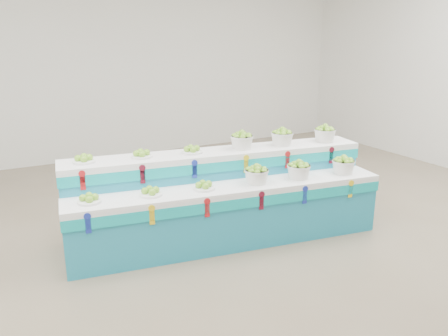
{
  "coord_description": "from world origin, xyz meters",
  "views": [
    {
      "loc": [
        -2.4,
        -3.83,
        2.36
      ],
      "look_at": [
        -0.02,
        0.61,
        0.87
      ],
      "focal_mm": 36.38,
      "sensor_mm": 36.0,
      "label": 1
    }
  ],
  "objects": [
    {
      "name": "ground",
      "position": [
        0.0,
        0.0,
        0.0
      ],
      "size": [
        10.0,
        10.0,
        0.0
      ],
      "primitive_type": "plane",
      "color": "brown",
      "rests_on": "ground"
    },
    {
      "name": "back_wall",
      "position": [
        0.0,
        5.0,
        2.0
      ],
      "size": [
        10.0,
        0.0,
        10.0
      ],
      "primitive_type": "plane",
      "rotation": [
        1.57,
        0.0,
        0.0
      ],
      "color": "silver",
      "rests_on": "ground"
    },
    {
      "name": "display_stand",
      "position": [
        -0.02,
        0.61,
        0.51
      ],
      "size": [
        3.77,
        1.48,
        1.02
      ],
      "primitive_type": null,
      "rotation": [
        0.0,
        0.0,
        -0.15
      ],
      "color": "teal",
      "rests_on": "ground"
    },
    {
      "name": "plate_lower_left",
      "position": [
        -1.57,
        0.61,
        0.77
      ],
      "size": [
        0.28,
        0.28,
        0.1
      ],
      "primitive_type": "cylinder",
      "rotation": [
        0.0,
        0.0,
        -0.15
      ],
      "color": "white",
      "rests_on": "display_stand"
    },
    {
      "name": "plate_lower_mid",
      "position": [
        -0.95,
        0.52,
        0.77
      ],
      "size": [
        0.28,
        0.28,
        0.1
      ],
      "primitive_type": "cylinder",
      "rotation": [
        0.0,
        0.0,
        -0.15
      ],
      "color": "white",
      "rests_on": "display_stand"
    },
    {
      "name": "plate_lower_right",
      "position": [
        -0.36,
        0.43,
        0.77
      ],
      "size": [
        0.28,
        0.28,
        0.1
      ],
      "primitive_type": "cylinder",
      "rotation": [
        0.0,
        0.0,
        -0.15
      ],
      "color": "white",
      "rests_on": "display_stand"
    },
    {
      "name": "basket_lower_left",
      "position": [
        0.26,
        0.34,
        0.82
      ],
      "size": [
        0.31,
        0.31,
        0.21
      ],
      "primitive_type": null,
      "rotation": [
        0.0,
        0.0,
        -0.15
      ],
      "color": "silver",
      "rests_on": "display_stand"
    },
    {
      "name": "basket_lower_mid",
      "position": [
        0.8,
        0.26,
        0.82
      ],
      "size": [
        0.31,
        0.31,
        0.21
      ],
      "primitive_type": null,
      "rotation": [
        0.0,
        0.0,
        -0.15
      ],
      "color": "silver",
      "rests_on": "display_stand"
    },
    {
      "name": "basket_lower_right",
      "position": [
        1.41,
        0.17,
        0.82
      ],
      "size": [
        0.31,
        0.31,
        0.21
      ],
      "primitive_type": null,
      "rotation": [
        0.0,
        0.0,
        -0.15
      ],
      "color": "silver",
      "rests_on": "display_stand"
    },
    {
      "name": "plate_upper_left",
      "position": [
        -1.5,
        1.06,
        1.07
      ],
      "size": [
        0.28,
        0.28,
        0.1
      ],
      "primitive_type": "cylinder",
      "rotation": [
        0.0,
        0.0,
        -0.15
      ],
      "color": "white",
      "rests_on": "display_stand"
    },
    {
      "name": "plate_upper_mid",
      "position": [
        -0.88,
        0.97,
        1.07
      ],
      "size": [
        0.28,
        0.28,
        0.1
      ],
      "primitive_type": "cylinder",
      "rotation": [
        0.0,
        0.0,
        -0.15
      ],
      "color": "white",
      "rests_on": "display_stand"
    },
    {
      "name": "plate_upper_right",
      "position": [
        -0.3,
        0.88,
        1.07
      ],
      "size": [
        0.28,
        0.28,
        0.1
      ],
      "primitive_type": "cylinder",
      "rotation": [
        0.0,
        0.0,
        -0.15
      ],
      "color": "white",
      "rests_on": "display_stand"
    },
    {
      "name": "basket_upper_left",
      "position": [
        0.33,
        0.79,
        1.12
      ],
      "size": [
        0.31,
        0.31,
        0.21
      ],
      "primitive_type": null,
      "rotation": [
        0.0,
        0.0,
        -0.15
      ],
      "color": "silver",
      "rests_on": "display_stand"
    },
    {
      "name": "basket_upper_mid",
      "position": [
        0.86,
        0.71,
        1.12
      ],
      "size": [
        0.31,
        0.31,
        0.21
      ],
      "primitive_type": null,
      "rotation": [
        0.0,
        0.0,
        -0.15
      ],
      "color": "silver",
      "rests_on": "display_stand"
    },
    {
      "name": "basket_upper_right",
      "position": [
        1.47,
        0.62,
        1.12
      ],
      "size": [
        0.31,
        0.31,
        0.21
      ],
      "primitive_type": null,
      "rotation": [
        0.0,
        0.0,
        -0.15
      ],
      "color": "silver",
      "rests_on": "display_stand"
    }
  ]
}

